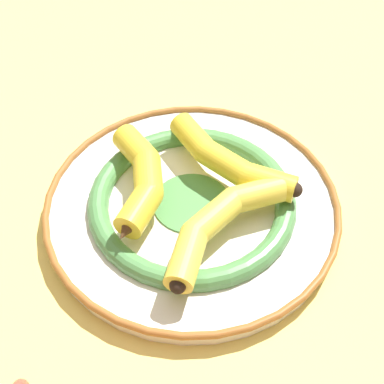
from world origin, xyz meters
The scene contains 5 objects.
ground_plane centered at (0.00, 0.00, 0.00)m, with size 2.80×2.80×0.00m, color #E5CC6B.
decorative_bowl centered at (0.03, 0.04, 0.02)m, with size 0.34×0.34×0.03m.
banana_a centered at (0.00, 0.08, 0.05)m, with size 0.16×0.14×0.03m.
banana_b centered at (0.09, 0.06, 0.05)m, with size 0.13×0.16×0.03m.
banana_c centered at (0.02, -0.02, 0.05)m, with size 0.17×0.06×0.03m.
Camera 1 is at (0.43, -0.02, 0.49)m, focal length 50.00 mm.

